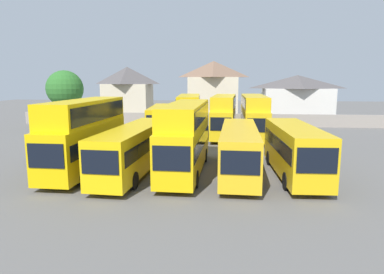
# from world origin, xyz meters

# --- Properties ---
(ground) EXTENTS (140.00, 140.00, 0.00)m
(ground) POSITION_xyz_m (0.00, 18.00, 0.00)
(ground) COLOR #605E5B
(depot_boundary_wall) EXTENTS (56.00, 0.50, 1.80)m
(depot_boundary_wall) POSITION_xyz_m (0.00, 25.80, 0.90)
(depot_boundary_wall) COLOR gray
(depot_boundary_wall) RESTS_ON ground
(bus_1) EXTENTS (2.76, 10.52, 5.23)m
(bus_1) POSITION_xyz_m (-7.50, -0.12, 2.93)
(bus_1) COLOR #E8BB0A
(bus_1) RESTS_ON ground
(bus_2) EXTENTS (3.08, 11.97, 3.35)m
(bus_2) POSITION_xyz_m (-3.84, -0.23, 1.92)
(bus_2) COLOR yellow
(bus_2) RESTS_ON ground
(bus_3) EXTENTS (2.76, 11.07, 5.01)m
(bus_3) POSITION_xyz_m (-0.20, 0.22, 2.82)
(bus_3) COLOR yellow
(bus_3) RESTS_ON ground
(bus_4) EXTENTS (2.82, 11.58, 3.32)m
(bus_4) POSITION_xyz_m (3.63, 0.30, 1.90)
(bus_4) COLOR gold
(bus_4) RESTS_ON ground
(bus_5) EXTENTS (2.88, 10.18, 3.53)m
(bus_5) POSITION_xyz_m (7.41, -0.05, 2.01)
(bus_5) COLOR gold
(bus_5) RESTS_ON ground
(bus_6) EXTENTS (3.36, 10.71, 3.54)m
(bus_6) POSITION_xyz_m (-4.93, 16.14, 2.02)
(bus_6) COLOR yellow
(bus_6) RESTS_ON ground
(bus_7) EXTENTS (3.16, 10.52, 4.89)m
(bus_7) POSITION_xyz_m (-1.58, 15.80, 2.75)
(bus_7) COLOR #E2B60D
(bus_7) RESTS_ON ground
(bus_8) EXTENTS (3.01, 10.33, 4.88)m
(bus_8) POSITION_xyz_m (2.51, 15.74, 2.75)
(bus_8) COLOR yellow
(bus_8) RESTS_ON ground
(bus_9) EXTENTS (2.69, 11.91, 4.89)m
(bus_9) POSITION_xyz_m (5.95, 15.81, 2.76)
(bus_9) COLOR yellow
(bus_9) RESTS_ON ground
(house_terrace_left) EXTENTS (8.30, 6.46, 8.97)m
(house_terrace_left) POSITION_xyz_m (-14.58, 35.40, 4.58)
(house_terrace_left) COLOR beige
(house_terrace_left) RESTS_ON ground
(house_terrace_centre) EXTENTS (8.66, 6.98, 9.85)m
(house_terrace_centre) POSITION_xyz_m (0.63, 35.10, 5.03)
(house_terrace_centre) COLOR beige
(house_terrace_centre) RESTS_ON ground
(house_terrace_right) EXTENTS (11.43, 6.81, 7.46)m
(house_terrace_right) POSITION_xyz_m (14.50, 34.07, 3.81)
(house_terrace_right) COLOR silver
(house_terrace_right) RESTS_ON ground
(tree_left_of_lot) EXTENTS (5.15, 5.15, 8.02)m
(tree_left_of_lot) POSITION_xyz_m (-20.03, 22.80, 5.42)
(tree_left_of_lot) COLOR brown
(tree_left_of_lot) RESTS_ON ground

